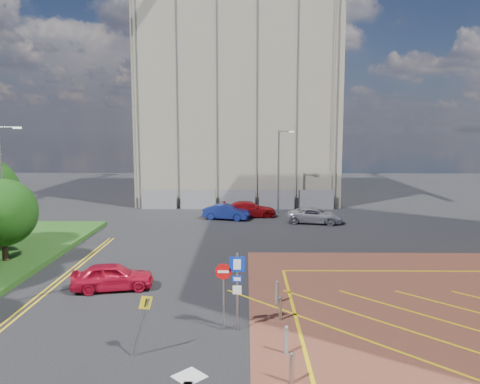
{
  "coord_description": "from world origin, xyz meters",
  "views": [
    {
      "loc": [
        0.83,
        -16.95,
        8.02
      ],
      "look_at": [
        0.57,
        4.71,
        5.14
      ],
      "focal_mm": 35.0,
      "sensor_mm": 36.0,
      "label": 1
    }
  ],
  "objects_px": {
    "lamp_left_far": "(3,184)",
    "lamp_back": "(279,168)",
    "tree_c": "(3,212)",
    "car_blue_back": "(226,212)",
    "sign_cluster": "(232,284)",
    "car_silver_back": "(315,216)",
    "car_red_back": "(249,209)",
    "car_red_left": "(113,276)",
    "warning_sign": "(142,318)"
  },
  "relations": [
    {
      "from": "warning_sign",
      "to": "car_red_left",
      "type": "height_order",
      "value": "warning_sign"
    },
    {
      "from": "tree_c",
      "to": "car_blue_back",
      "type": "relative_size",
      "value": 1.18
    },
    {
      "from": "tree_c",
      "to": "warning_sign",
      "type": "relative_size",
      "value": 2.19
    },
    {
      "from": "lamp_back",
      "to": "car_red_left",
      "type": "distance_m",
      "value": 24.64
    },
    {
      "from": "sign_cluster",
      "to": "car_red_back",
      "type": "bearing_deg",
      "value": 87.96
    },
    {
      "from": "car_red_left",
      "to": "tree_c",
      "type": "bearing_deg",
      "value": 49.42
    },
    {
      "from": "lamp_back",
      "to": "sign_cluster",
      "type": "relative_size",
      "value": 2.5
    },
    {
      "from": "tree_c",
      "to": "car_red_back",
      "type": "distance_m",
      "value": 21.73
    },
    {
      "from": "car_blue_back",
      "to": "tree_c",
      "type": "bearing_deg",
      "value": 153.99
    },
    {
      "from": "car_red_left",
      "to": "warning_sign",
      "type": "bearing_deg",
      "value": -167.86
    },
    {
      "from": "lamp_left_far",
      "to": "car_silver_back",
      "type": "bearing_deg",
      "value": 27.26
    },
    {
      "from": "lamp_back",
      "to": "tree_c",
      "type": "bearing_deg",
      "value": -134.32
    },
    {
      "from": "lamp_left_far",
      "to": "lamp_back",
      "type": "xyz_separation_m",
      "value": [
        18.5,
        16.0,
        -0.3
      ]
    },
    {
      "from": "lamp_left_far",
      "to": "car_blue_back",
      "type": "distance_m",
      "value": 18.83
    },
    {
      "from": "car_blue_back",
      "to": "car_silver_back",
      "type": "height_order",
      "value": "car_blue_back"
    },
    {
      "from": "tree_c",
      "to": "warning_sign",
      "type": "height_order",
      "value": "tree_c"
    },
    {
      "from": "car_red_back",
      "to": "warning_sign",
      "type": "bearing_deg",
      "value": 165.36
    },
    {
      "from": "sign_cluster",
      "to": "warning_sign",
      "type": "bearing_deg",
      "value": -144.55
    },
    {
      "from": "car_red_back",
      "to": "lamp_back",
      "type": "bearing_deg",
      "value": -59.33
    },
    {
      "from": "car_red_left",
      "to": "car_red_back",
      "type": "xyz_separation_m",
      "value": [
        7.06,
        20.06,
        0.03
      ]
    },
    {
      "from": "car_silver_back",
      "to": "sign_cluster",
      "type": "bearing_deg",
      "value": 174.69
    },
    {
      "from": "lamp_back",
      "to": "warning_sign",
      "type": "height_order",
      "value": "lamp_back"
    },
    {
      "from": "tree_c",
      "to": "car_blue_back",
      "type": "xyz_separation_m",
      "value": [
        12.61,
        14.49,
        -2.51
      ]
    },
    {
      "from": "car_blue_back",
      "to": "lamp_left_far",
      "type": "bearing_deg",
      "value": 147.73
    },
    {
      "from": "lamp_left_far",
      "to": "car_red_left",
      "type": "bearing_deg",
      "value": -36.12
    },
    {
      "from": "lamp_left_far",
      "to": "car_red_back",
      "type": "relative_size",
      "value": 1.61
    },
    {
      "from": "lamp_left_far",
      "to": "sign_cluster",
      "type": "bearing_deg",
      "value": -36.82
    },
    {
      "from": "lamp_left_far",
      "to": "car_red_back",
      "type": "height_order",
      "value": "lamp_left_far"
    },
    {
      "from": "lamp_left_far",
      "to": "car_red_left",
      "type": "relative_size",
      "value": 1.98
    },
    {
      "from": "tree_c",
      "to": "car_red_back",
      "type": "xyz_separation_m",
      "value": [
        14.68,
        15.82,
        -2.47
      ]
    },
    {
      "from": "lamp_back",
      "to": "car_silver_back",
      "type": "height_order",
      "value": "lamp_back"
    },
    {
      "from": "tree_c",
      "to": "car_blue_back",
      "type": "distance_m",
      "value": 19.37
    },
    {
      "from": "car_red_back",
      "to": "tree_c",
      "type": "bearing_deg",
      "value": 130.9
    },
    {
      "from": "sign_cluster",
      "to": "car_red_left",
      "type": "bearing_deg",
      "value": 142.25
    },
    {
      "from": "lamp_back",
      "to": "car_silver_back",
      "type": "distance_m",
      "value": 6.84
    },
    {
      "from": "sign_cluster",
      "to": "car_blue_back",
      "type": "bearing_deg",
      "value": 92.9
    },
    {
      "from": "lamp_left_far",
      "to": "car_red_back",
      "type": "xyz_separation_m",
      "value": [
        15.6,
        13.82,
        -3.94
      ]
    },
    {
      "from": "car_red_left",
      "to": "car_silver_back",
      "type": "bearing_deg",
      "value": -48.0
    },
    {
      "from": "lamp_back",
      "to": "car_red_left",
      "type": "xyz_separation_m",
      "value": [
        -9.95,
        -22.24,
        -3.67
      ]
    },
    {
      "from": "lamp_left_far",
      "to": "sign_cluster",
      "type": "height_order",
      "value": "lamp_left_far"
    },
    {
      "from": "lamp_back",
      "to": "sign_cluster",
      "type": "xyz_separation_m",
      "value": [
        -3.78,
        -27.02,
        -2.41
      ]
    },
    {
      "from": "car_red_back",
      "to": "lamp_left_far",
      "type": "bearing_deg",
      "value": 125.3
    },
    {
      "from": "car_silver_back",
      "to": "tree_c",
      "type": "bearing_deg",
      "value": 133.76
    },
    {
      "from": "lamp_left_far",
      "to": "lamp_back",
      "type": "distance_m",
      "value": 24.46
    },
    {
      "from": "warning_sign",
      "to": "sign_cluster",
      "type": "bearing_deg",
      "value": 35.45
    },
    {
      "from": "tree_c",
      "to": "car_red_back",
      "type": "bearing_deg",
      "value": 47.14
    },
    {
      "from": "sign_cluster",
      "to": "warning_sign",
      "type": "distance_m",
      "value": 3.85
    },
    {
      "from": "lamp_back",
      "to": "warning_sign",
      "type": "xyz_separation_m",
      "value": [
        -6.89,
        -29.23,
        -2.93
      ]
    },
    {
      "from": "car_red_left",
      "to": "lamp_left_far",
      "type": "bearing_deg",
      "value": 42.36
    },
    {
      "from": "lamp_left_far",
      "to": "warning_sign",
      "type": "bearing_deg",
      "value": -48.73
    }
  ]
}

